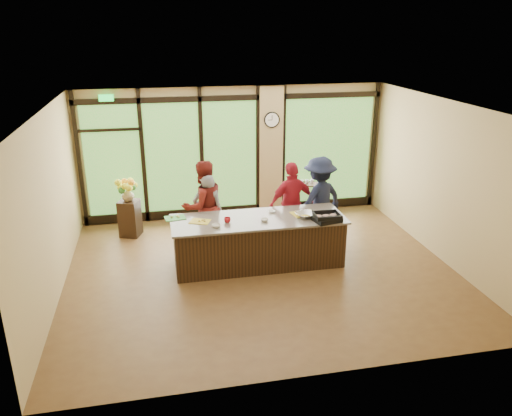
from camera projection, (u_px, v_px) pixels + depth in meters
name	position (u px, v px, depth m)	size (l,w,h in m)	color
floor	(261.00, 270.00, 9.21)	(7.00, 7.00, 0.00)	brown
ceiling	(262.00, 107.00, 8.17)	(7.00, 7.00, 0.00)	white
back_wall	(234.00, 153.00, 11.45)	(7.00, 7.00, 0.00)	tan
left_wall	(50.00, 208.00, 8.03)	(6.00, 6.00, 0.00)	tan
right_wall	(444.00, 182.00, 9.35)	(6.00, 6.00, 0.00)	tan
window_wall	(242.00, 157.00, 11.47)	(6.90, 0.12, 3.00)	tan
island_base	(258.00, 242.00, 9.33)	(3.10, 1.00, 0.88)	black
countertop	(258.00, 219.00, 9.18)	(3.20, 1.10, 0.04)	slate
wall_clock	(272.00, 120.00, 11.23)	(0.36, 0.04, 0.36)	black
cook_left	(208.00, 213.00, 9.74)	(0.59, 0.38, 1.61)	slate
cook_midleft	(203.00, 206.00, 9.78)	(0.89, 0.70, 1.84)	maroon
cook_midright	(292.00, 204.00, 10.05)	(1.02, 0.42, 1.74)	maroon
cook_right	(319.00, 200.00, 10.22)	(1.16, 0.67, 1.79)	#161B31
roasting_pan	(327.00, 219.00, 9.02)	(0.47, 0.36, 0.08)	black
mixing_bowl	(305.00, 215.00, 9.21)	(0.35, 0.35, 0.09)	silver
cutting_board_left	(175.00, 218.00, 9.18)	(0.37, 0.28, 0.01)	#368E33
cutting_board_center	(200.00, 221.00, 9.01)	(0.35, 0.26, 0.01)	gold
cutting_board_right	(304.00, 214.00, 9.38)	(0.44, 0.33, 0.01)	gold
prep_bowl_near	(216.00, 226.00, 8.77)	(0.16, 0.16, 0.05)	silver
prep_bowl_mid	(265.00, 220.00, 9.03)	(0.14, 0.14, 0.04)	silver
prep_bowl_far	(272.00, 212.00, 9.46)	(0.13, 0.13, 0.03)	silver
red_ramekin	(227.00, 220.00, 8.96)	(0.12, 0.12, 0.10)	#A9101A
flower_stand	(130.00, 218.00, 10.62)	(0.39, 0.39, 0.79)	black
flower_vase	(128.00, 195.00, 10.43)	(0.26, 0.26, 0.27)	olive
bar_cart	(304.00, 194.00, 11.76)	(0.71, 0.55, 0.86)	black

